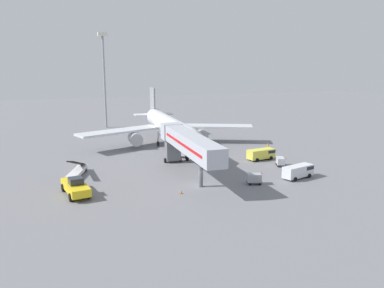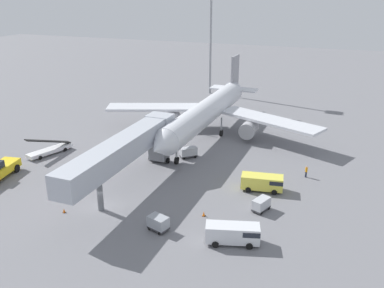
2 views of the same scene
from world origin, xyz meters
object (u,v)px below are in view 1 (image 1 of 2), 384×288
at_px(service_van_mid_right, 262,154).
at_px(baggage_cart_far_center, 186,152).
at_px(safety_cone_bravo, 181,192).
at_px(apron_light_mast, 104,62).
at_px(baggage_cart_rear_left, 280,161).
at_px(belt_loader_truck, 77,171).
at_px(baggage_cart_mid_center, 254,178).
at_px(airplane_at_gate, 168,126).
at_px(safety_cone_alpha, 261,173).
at_px(service_van_outer_right, 299,171).
at_px(ground_crew_worker_foreground, 268,147).
at_px(pushback_tug, 76,187).
at_px(jet_bridge, 187,143).

relative_size(service_van_mid_right, baggage_cart_far_center, 2.03).
bearing_deg(safety_cone_bravo, apron_light_mast, 92.90).
height_order(baggage_cart_rear_left, safety_cone_bravo, baggage_cart_rear_left).
xyz_separation_m(belt_loader_truck, baggage_cart_far_center, (20.37, 6.50, 0.08)).
bearing_deg(belt_loader_truck, baggage_cart_mid_center, -27.96).
xyz_separation_m(airplane_at_gate, safety_cone_bravo, (-6.69, -30.70, -4.12)).
height_order(airplane_at_gate, safety_cone_alpha, airplane_at_gate).
xyz_separation_m(service_van_outer_right, baggage_cart_mid_center, (-8.07, -0.60, -0.30)).
distance_m(baggage_cart_rear_left, ground_crew_worker_foreground, 11.63).
relative_size(baggage_cart_far_center, baggage_cart_rear_left, 1.06).
bearing_deg(belt_loader_truck, safety_cone_alpha, -17.20).
bearing_deg(baggage_cart_far_center, pushback_tug, -142.53).
height_order(service_van_outer_right, safety_cone_bravo, service_van_outer_right).
xyz_separation_m(belt_loader_truck, baggage_cart_rear_left, (33.99, -5.23, 0.06)).
xyz_separation_m(belt_loader_truck, ground_crew_worker_foreground, (37.72, 5.79, 0.08)).
height_order(service_van_mid_right, baggage_cart_mid_center, service_van_mid_right).
relative_size(pushback_tug, ground_crew_worker_foreground, 4.65).
bearing_deg(baggage_cart_rear_left, service_van_mid_right, 99.75).
bearing_deg(baggage_cart_mid_center, safety_cone_bravo, -176.87).
xyz_separation_m(safety_cone_bravo, apron_light_mast, (-3.03, 59.89, 17.40)).
height_order(belt_loader_truck, safety_cone_alpha, belt_loader_truck).
xyz_separation_m(baggage_cart_rear_left, apron_light_mast, (-23.82, 51.33, 16.82)).
relative_size(safety_cone_alpha, apron_light_mast, 0.02).
xyz_separation_m(baggage_cart_far_center, apron_light_mast, (-10.20, 39.61, 16.79)).
height_order(service_van_mid_right, apron_light_mast, apron_light_mast).
bearing_deg(belt_loader_truck, safety_cone_bravo, -46.23).
bearing_deg(airplane_at_gate, safety_cone_bravo, -102.29).
relative_size(airplane_at_gate, belt_loader_truck, 5.48).
distance_m(belt_loader_truck, ground_crew_worker_foreground, 38.16).
height_order(pushback_tug, ground_crew_worker_foreground, pushback_tug).
bearing_deg(service_van_mid_right, service_van_outer_right, -91.21).
relative_size(pushback_tug, safety_cone_alpha, 13.32).
height_order(jet_bridge, baggage_cart_far_center, jet_bridge).
relative_size(baggage_cart_rear_left, safety_cone_bravo, 4.97).
relative_size(service_van_outer_right, apron_light_mast, 0.22).
xyz_separation_m(airplane_at_gate, ground_crew_worker_foreground, (17.83, -11.13, -3.51)).
bearing_deg(airplane_at_gate, baggage_cart_mid_center, -80.77).
relative_size(jet_bridge, baggage_cart_far_center, 8.87).
distance_m(service_van_mid_right, baggage_cart_rear_left, 5.25).
distance_m(airplane_at_gate, safety_cone_alpha, 27.32).
relative_size(baggage_cart_far_center, safety_cone_bravo, 5.27).
bearing_deg(ground_crew_worker_foreground, baggage_cart_far_center, 177.66).
xyz_separation_m(baggage_cart_far_center, safety_cone_alpha, (7.92, -15.25, -0.58)).
relative_size(pushback_tug, baggage_cart_mid_center, 3.17).
height_order(service_van_outer_right, baggage_cart_rear_left, service_van_outer_right).
bearing_deg(baggage_cart_rear_left, safety_cone_bravo, -157.63).
height_order(pushback_tug, apron_light_mast, apron_light_mast).
distance_m(airplane_at_gate, baggage_cart_far_center, 11.00).
height_order(jet_bridge, apron_light_mast, apron_light_mast).
bearing_deg(belt_loader_truck, service_van_outer_right, -20.91).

